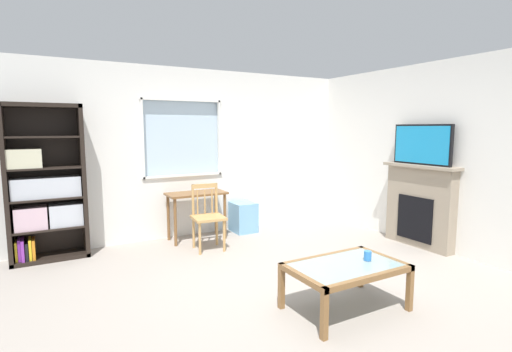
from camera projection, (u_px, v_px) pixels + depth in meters
ground at (276, 289)px, 4.02m from camera, size 6.27×5.89×0.02m
wall_back_with_window at (194, 154)px, 5.99m from camera, size 5.27×0.15×2.57m
wall_right at (445, 157)px, 5.18m from camera, size 0.12×5.09×2.57m
bookshelf at (44, 190)px, 4.81m from camera, size 0.90×0.38×1.97m
desk_under_window at (197, 201)px, 5.72m from camera, size 0.87×0.44×0.72m
wooden_chair at (208, 216)px, 5.27m from camera, size 0.46×0.44×0.90m
plastic_drawer_unit at (243, 217)px, 6.20m from camera, size 0.35×0.40×0.48m
fireplace at (420, 206)px, 5.39m from camera, size 0.26×1.12×1.17m
tv at (422, 145)px, 5.28m from camera, size 0.06×0.89×0.56m
coffee_table at (346, 270)px, 3.50m from camera, size 1.05×0.67×0.43m
sippy_cup at (368, 256)px, 3.59m from camera, size 0.07×0.07×0.09m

